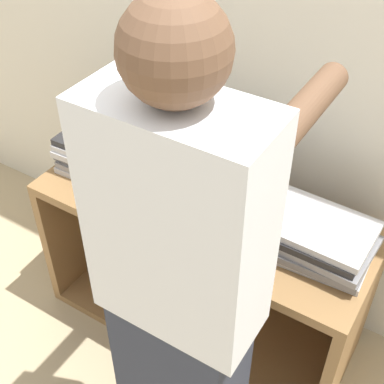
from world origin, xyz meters
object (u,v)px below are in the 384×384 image
object	(u,v)px
laptop_stack_left	(111,155)
person	(182,302)
laptop_stack_right	(312,237)
laptop_open	(212,188)

from	to	relation	value
laptop_stack_left	person	distance (m)	0.79
laptop_stack_right	person	size ratio (longest dim) A/B	0.24
laptop_stack_left	laptop_stack_right	distance (m)	0.79
person	laptop_stack_left	bearing A→B (deg)	142.24
laptop_open	laptop_stack_left	world-z (taller)	laptop_open
laptop_open	person	world-z (taller)	person
laptop_open	laptop_stack_right	world-z (taller)	laptop_open
laptop_stack_left	laptop_stack_right	world-z (taller)	laptop_stack_left
laptop_stack_left	person	size ratio (longest dim) A/B	0.24
laptop_open	laptop_stack_left	size ratio (longest dim) A/B	0.95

